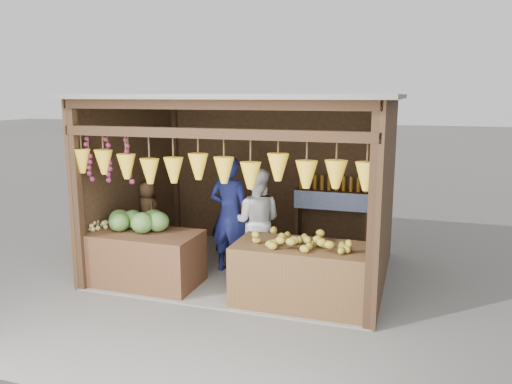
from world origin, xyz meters
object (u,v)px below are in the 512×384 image
Objects in this scene: vendor_seated at (147,211)px; woman_standing at (256,221)px; man_standing at (230,215)px; counter_right at (303,275)px; counter_left at (141,258)px.

woman_standing is at bearing -150.75° from vendor_seated.
woman_standing is at bearing -157.99° from man_standing.
counter_right is 1.39m from woman_standing.
man_standing reaches higher than vendor_seated.
vendor_seated is (-2.92, 1.21, 0.36)m from counter_right.
woman_standing is 1.63× the size of vendor_seated.
counter_left is 1.75m from woman_standing.
vendor_seated is (-1.61, 0.37, -0.14)m from man_standing.
counter_right is 1.78× the size of vendor_seated.
counter_left is 1.39m from vendor_seated.
vendor_seated is at bearing 157.44° from counter_right.
vendor_seated is at bearing -6.97° from man_standing.
counter_left is at bearing 152.32° from vendor_seated.
woman_standing is (-0.93, 0.95, 0.40)m from counter_right.
counter_left is 1.04× the size of woman_standing.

